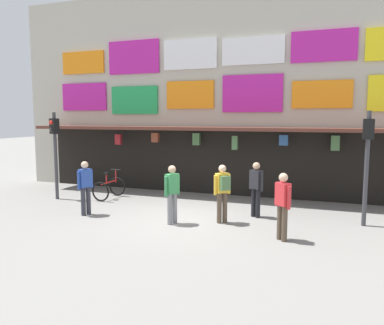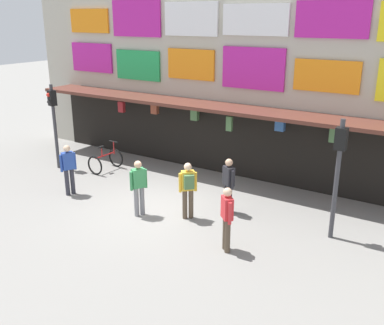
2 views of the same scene
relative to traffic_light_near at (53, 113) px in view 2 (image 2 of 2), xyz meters
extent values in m
plane|color=gray|center=(5.45, -1.08, -2.14)|extent=(80.00, 80.00, 0.00)
cube|color=#B2AD9E|center=(5.45, 3.52, 1.86)|extent=(18.00, 1.20, 8.00)
cube|color=#592D23|center=(5.45, 2.22, 0.46)|extent=(15.30, 1.40, 0.12)
cube|color=orange|center=(-0.70, 2.87, 3.22)|extent=(2.06, 0.08, 0.93)
cube|color=#B71E93|center=(1.76, 2.87, 3.33)|extent=(2.28, 0.08, 1.34)
cube|color=white|center=(4.22, 2.87, 3.32)|extent=(2.18, 0.08, 1.15)
cube|color=white|center=(6.68, 2.87, 3.31)|extent=(2.31, 0.08, 0.99)
cube|color=#B71E93|center=(9.14, 2.87, 3.33)|extent=(2.20, 0.08, 1.08)
cube|color=#B71E93|center=(-0.70, 2.87, 1.76)|extent=(2.21, 0.08, 1.17)
cube|color=green|center=(1.76, 2.87, 1.58)|extent=(2.11, 0.08, 1.13)
cube|color=orange|center=(4.22, 2.87, 1.76)|extent=(1.95, 0.08, 1.08)
cube|color=#B71E93|center=(6.68, 2.87, 1.76)|extent=(2.25, 0.08, 1.38)
cube|color=orange|center=(9.14, 2.87, 1.68)|extent=(2.04, 0.08, 0.97)
cylinder|color=black|center=(1.27, 2.35, 0.29)|extent=(0.02, 0.02, 0.22)
cube|color=maroon|center=(1.27, 2.35, -0.03)|extent=(0.26, 0.16, 0.42)
cylinder|color=black|center=(2.96, 2.31, 0.33)|extent=(0.02, 0.02, 0.13)
cube|color=brown|center=(2.96, 2.31, 0.08)|extent=(0.28, 0.17, 0.37)
cylinder|color=black|center=(4.61, 2.52, 0.33)|extent=(0.02, 0.02, 0.13)
cube|color=#477042|center=(4.61, 2.52, 0.04)|extent=(0.28, 0.17, 0.46)
cylinder|color=black|center=(6.21, 2.19, 0.30)|extent=(0.02, 0.02, 0.20)
cube|color=#477042|center=(6.21, 2.19, -0.05)|extent=(0.21, 0.13, 0.50)
cylinder|color=black|center=(7.92, 2.44, 0.33)|extent=(0.02, 0.02, 0.14)
cube|color=#2D5693|center=(7.92, 2.44, 0.07)|extent=(0.30, 0.18, 0.37)
cylinder|color=black|center=(9.65, 2.53, 0.33)|extent=(0.02, 0.02, 0.14)
cube|color=#477042|center=(9.65, 2.53, 0.00)|extent=(0.28, 0.17, 0.51)
cube|color=black|center=(5.45, 2.90, -0.89)|extent=(15.30, 0.04, 2.50)
cylinder|color=#38383D|center=(0.00, 0.01, -0.54)|extent=(0.12, 0.12, 3.20)
cube|color=black|center=(0.00, 0.01, 0.56)|extent=(0.33, 0.30, 0.56)
sphere|color=red|center=(-0.03, -0.12, 0.69)|extent=(0.15, 0.15, 0.15)
sphere|color=black|center=(-0.03, -0.12, 0.43)|extent=(0.15, 0.15, 0.15)
cylinder|color=#38383D|center=(10.45, 0.01, -0.54)|extent=(0.12, 0.12, 3.20)
cube|color=black|center=(10.45, 0.01, 0.56)|extent=(0.28, 0.24, 0.56)
sphere|color=red|center=(10.45, 0.14, 0.69)|extent=(0.15, 0.15, 0.15)
sphere|color=black|center=(10.45, 0.14, 0.43)|extent=(0.15, 0.15, 0.15)
torus|color=black|center=(1.80, 1.28, -1.78)|extent=(0.72, 0.08, 0.72)
torus|color=black|center=(1.77, 0.18, -1.78)|extent=(0.72, 0.08, 0.72)
cylinder|color=#B21E1E|center=(1.78, 0.73, -1.53)|extent=(0.08, 0.99, 0.05)
cylinder|color=#B21E1E|center=(1.78, 0.57, -1.36)|extent=(0.04, 0.04, 0.35)
cube|color=black|center=(1.78, 0.57, -1.17)|extent=(0.11, 0.20, 0.06)
cylinder|color=#B21E1E|center=(1.80, 1.20, -1.36)|extent=(0.04, 0.04, 0.50)
cylinder|color=black|center=(1.80, 1.20, -1.11)|extent=(0.44, 0.05, 0.04)
cylinder|color=brown|center=(8.52, -2.15, -1.70)|extent=(0.14, 0.14, 0.88)
cylinder|color=brown|center=(8.39, -2.03, -1.70)|extent=(0.14, 0.14, 0.88)
cube|color=red|center=(8.45, -2.09, -0.98)|extent=(0.41, 0.41, 0.56)
sphere|color=beige|center=(8.45, -2.09, -0.57)|extent=(0.22, 0.22, 0.22)
cylinder|color=red|center=(8.61, -2.25, -1.03)|extent=(0.09, 0.09, 0.56)
cylinder|color=red|center=(8.30, -1.94, -1.03)|extent=(0.09, 0.09, 0.56)
cylinder|color=#2D2D38|center=(2.46, -1.55, -1.70)|extent=(0.14, 0.14, 0.88)
cylinder|color=#2D2D38|center=(2.39, -1.71, -1.70)|extent=(0.14, 0.14, 0.88)
cube|color=#28479E|center=(2.43, -1.63, -0.98)|extent=(0.35, 0.42, 0.56)
sphere|color=beige|center=(2.43, -1.63, -0.57)|extent=(0.22, 0.22, 0.22)
cylinder|color=#28479E|center=(2.52, -1.43, -1.03)|extent=(0.09, 0.09, 0.56)
cylinder|color=#28479E|center=(2.34, -1.83, -1.03)|extent=(0.09, 0.09, 0.56)
cylinder|color=brown|center=(6.57, -1.11, -1.70)|extent=(0.14, 0.14, 0.88)
cylinder|color=brown|center=(6.70, -0.98, -1.70)|extent=(0.14, 0.14, 0.88)
cube|color=gold|center=(6.64, -1.05, -0.98)|extent=(0.41, 0.41, 0.56)
sphere|color=beige|center=(6.64, -1.05, -0.57)|extent=(0.22, 0.22, 0.22)
cylinder|color=gold|center=(6.48, -1.20, -1.03)|extent=(0.09, 0.09, 0.56)
cylinder|color=gold|center=(6.79, -0.89, -1.03)|extent=(0.09, 0.09, 0.56)
cube|color=#477042|center=(6.75, -1.16, -0.96)|extent=(0.31, 0.31, 0.40)
cylinder|color=gray|center=(5.38, -1.57, -1.70)|extent=(0.14, 0.14, 0.88)
cylinder|color=gray|center=(5.30, -1.73, -1.70)|extent=(0.14, 0.14, 0.88)
cube|color=#388E51|center=(5.34, -1.65, -0.98)|extent=(0.36, 0.42, 0.56)
sphere|color=tan|center=(5.34, -1.65, -0.57)|extent=(0.22, 0.22, 0.22)
cylinder|color=#388E51|center=(5.44, -1.45, -1.03)|extent=(0.09, 0.09, 0.56)
cylinder|color=#388E51|center=(5.24, -1.85, -1.03)|extent=(0.09, 0.09, 0.56)
cylinder|color=black|center=(7.51, -0.15, -1.70)|extent=(0.14, 0.14, 0.88)
cylinder|color=black|center=(7.35, -0.05, -1.70)|extent=(0.14, 0.14, 0.88)
cube|color=#232328|center=(7.43, -0.10, -0.98)|extent=(0.42, 0.38, 0.56)
sphere|color=tan|center=(7.43, -0.10, -0.57)|extent=(0.22, 0.22, 0.22)
cylinder|color=#232328|center=(7.62, -0.21, -1.03)|extent=(0.09, 0.09, 0.56)
cylinder|color=#232328|center=(7.24, 0.02, -1.03)|extent=(0.09, 0.09, 0.56)
camera|label=1|loc=(9.50, -11.51, 0.88)|focal=36.02mm
camera|label=2|loc=(13.00, -10.79, 3.44)|focal=41.34mm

